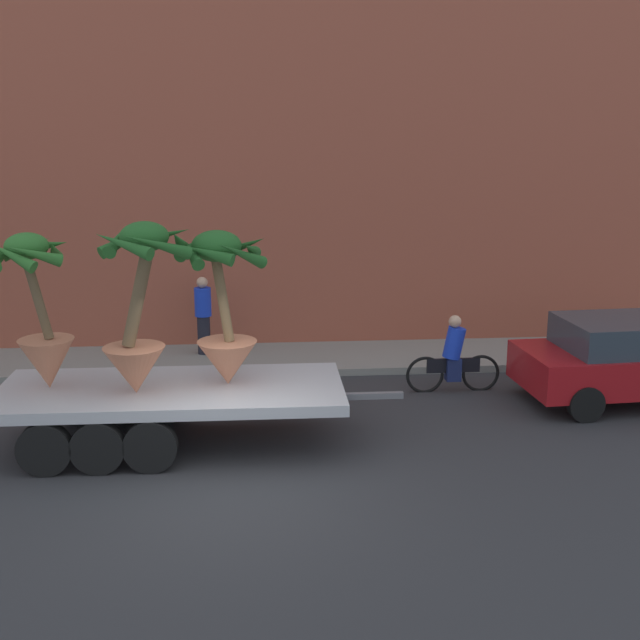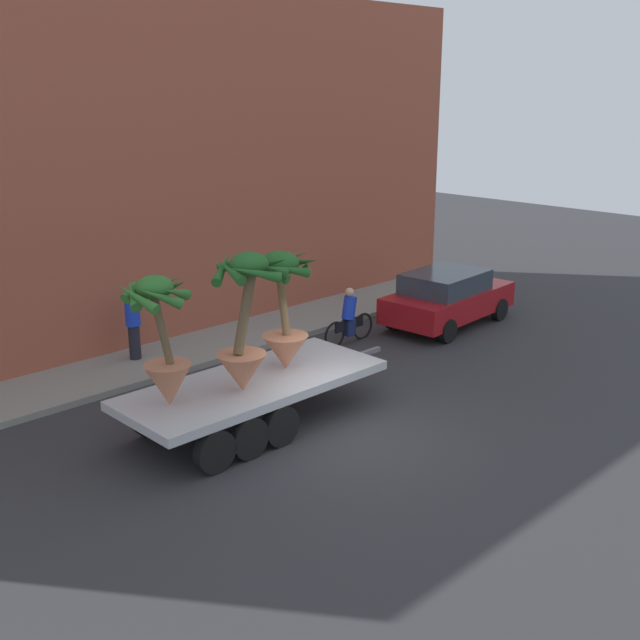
% 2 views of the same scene
% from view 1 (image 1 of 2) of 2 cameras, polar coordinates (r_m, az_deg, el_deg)
% --- Properties ---
extents(ground_plane, '(60.00, 60.00, 0.00)m').
position_cam_1_polar(ground_plane, '(11.60, -6.24, -11.78)').
color(ground_plane, '#2D2D30').
extents(sidewalk, '(24.00, 2.20, 0.15)m').
position_cam_1_polar(sidewalk, '(17.29, -5.73, -2.87)').
color(sidewalk, gray).
rests_on(sidewalk, ground).
extents(building_facade, '(24.00, 1.20, 8.98)m').
position_cam_1_polar(building_facade, '(18.30, -5.97, 12.06)').
color(building_facade, '#9E4C38').
rests_on(building_facade, ground).
extents(flatbed_trailer, '(6.46, 2.30, 0.98)m').
position_cam_1_polar(flatbed_trailer, '(12.93, -11.77, -5.67)').
color(flatbed_trailer, '#B7BABF').
rests_on(flatbed_trailer, ground).
extents(potted_palm_rear, '(1.46, 1.61, 2.47)m').
position_cam_1_polar(potted_palm_rear, '(12.48, -6.94, 0.70)').
color(potted_palm_rear, '#C17251').
rests_on(potted_palm_rear, flatbed_trailer).
extents(potted_palm_middle, '(1.50, 1.56, 2.65)m').
position_cam_1_polar(potted_palm_middle, '(12.28, -12.88, 0.30)').
color(potted_palm_middle, '#C17251').
rests_on(potted_palm_middle, flatbed_trailer).
extents(potted_palm_front, '(1.32, 1.32, 2.46)m').
position_cam_1_polar(potted_palm_front, '(12.97, -19.54, 0.17)').
color(potted_palm_front, '#C17251').
rests_on(potted_palm_front, flatbed_trailer).
extents(cyclist, '(1.84, 0.35, 1.54)m').
position_cam_1_polar(cyclist, '(15.46, 9.58, -2.70)').
color(cyclist, black).
rests_on(cyclist, ground).
extents(parked_car, '(4.34, 2.19, 1.58)m').
position_cam_1_polar(parked_car, '(15.75, 21.54, -2.58)').
color(parked_car, maroon).
rests_on(parked_car, ground).
extents(pedestrian_near_gate, '(0.36, 0.36, 1.71)m').
position_cam_1_polar(pedestrian_near_gate, '(17.38, -8.39, 0.44)').
color(pedestrian_near_gate, black).
rests_on(pedestrian_near_gate, sidewalk).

